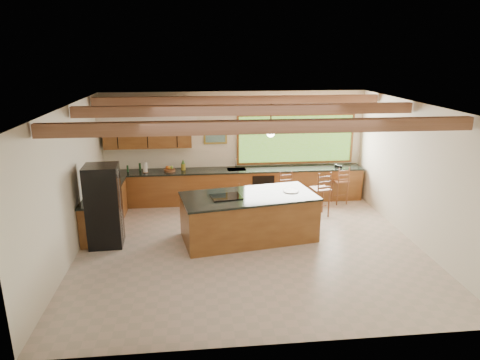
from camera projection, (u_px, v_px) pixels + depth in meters
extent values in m
plane|color=#B8AA98|center=(250.00, 246.00, 9.22)|extent=(7.20, 7.20, 0.00)
cube|color=silver|center=(235.00, 146.00, 11.88)|extent=(7.20, 0.04, 3.00)
cube|color=silver|center=(281.00, 249.00, 5.69)|extent=(7.20, 0.04, 3.00)
cube|color=silver|center=(69.00, 185.00, 8.43)|extent=(0.04, 6.50, 3.00)
cube|color=silver|center=(417.00, 174.00, 9.15)|extent=(0.04, 6.50, 3.00)
cube|color=#A17350|center=(250.00, 106.00, 8.35)|extent=(7.20, 6.50, 0.04)
cube|color=#94624A|center=(263.00, 127.00, 6.87)|extent=(7.10, 0.15, 0.22)
cube|color=#94624A|center=(247.00, 110.00, 8.87)|extent=(7.10, 0.15, 0.22)
cube|color=#94624A|center=(239.00, 100.00, 10.59)|extent=(7.10, 0.15, 0.22)
cube|color=brown|center=(148.00, 135.00, 11.35)|extent=(2.30, 0.35, 0.70)
cube|color=white|center=(146.00, 112.00, 11.11)|extent=(2.60, 0.50, 0.48)
cylinder|color=#FFEABF|center=(119.00, 122.00, 11.11)|extent=(0.10, 0.10, 0.01)
cylinder|color=#FFEABF|center=(174.00, 121.00, 11.25)|extent=(0.10, 0.10, 0.01)
cube|color=#7BAE3E|center=(296.00, 139.00, 11.97)|extent=(3.20, 0.04, 1.30)
cube|color=#AA8E34|center=(215.00, 134.00, 11.70)|extent=(0.64, 0.03, 0.54)
cube|color=#447B59|center=(215.00, 134.00, 11.68)|extent=(0.54, 0.01, 0.44)
cube|color=brown|center=(237.00, 186.00, 11.86)|extent=(7.00, 0.65, 0.88)
cube|color=black|center=(236.00, 170.00, 11.73)|extent=(7.04, 0.69, 0.04)
cube|color=brown|center=(105.00, 210.00, 10.05)|extent=(0.65, 2.35, 0.88)
cube|color=black|center=(103.00, 192.00, 9.92)|extent=(0.69, 2.39, 0.04)
cube|color=black|center=(263.00, 190.00, 11.62)|extent=(0.60, 0.02, 0.78)
cube|color=silver|center=(236.00, 170.00, 11.73)|extent=(0.50, 0.38, 0.03)
cylinder|color=silver|center=(236.00, 162.00, 11.87)|extent=(0.03, 0.03, 0.30)
cylinder|color=silver|center=(236.00, 159.00, 11.74)|extent=(0.03, 0.20, 0.03)
cylinder|color=silver|center=(145.00, 167.00, 11.38)|extent=(0.12, 0.12, 0.28)
cylinder|color=#1C4621|center=(128.00, 169.00, 11.44)|extent=(0.05, 0.05, 0.18)
cylinder|color=#1C4621|center=(140.00, 167.00, 11.60)|extent=(0.06, 0.06, 0.20)
cube|color=black|center=(338.00, 166.00, 11.93)|extent=(0.24, 0.21, 0.09)
cube|color=brown|center=(249.00, 218.00, 9.48)|extent=(3.05, 1.80, 0.97)
cube|color=black|center=(249.00, 196.00, 9.33)|extent=(3.10, 1.85, 0.04)
cube|color=black|center=(226.00, 197.00, 9.19)|extent=(0.72, 0.61, 0.02)
cylinder|color=silver|center=(291.00, 191.00, 9.58)|extent=(0.35, 0.35, 0.02)
cube|color=black|center=(104.00, 206.00, 9.04)|extent=(0.72, 0.71, 1.77)
cube|color=silver|center=(121.00, 205.00, 9.07)|extent=(0.02, 0.05, 1.63)
cube|color=brown|center=(246.00, 197.00, 10.59)|extent=(0.42, 0.42, 0.04)
cylinder|color=brown|center=(241.00, 210.00, 10.53)|extent=(0.03, 0.03, 0.56)
cylinder|color=brown|center=(252.00, 209.00, 10.56)|extent=(0.03, 0.03, 0.56)
cylinder|color=brown|center=(240.00, 206.00, 10.79)|extent=(0.03, 0.03, 0.56)
cylinder|color=brown|center=(250.00, 206.00, 10.81)|extent=(0.03, 0.03, 0.56)
cube|color=brown|center=(283.00, 186.00, 11.07)|extent=(0.46, 0.46, 0.04)
cylinder|color=brown|center=(278.00, 201.00, 11.00)|extent=(0.04, 0.04, 0.65)
cylinder|color=brown|center=(290.00, 201.00, 11.03)|extent=(0.04, 0.04, 0.65)
cylinder|color=brown|center=(276.00, 197.00, 11.30)|extent=(0.04, 0.04, 0.65)
cylinder|color=brown|center=(287.00, 197.00, 11.33)|extent=(0.04, 0.04, 0.65)
cube|color=brown|center=(321.00, 189.00, 10.74)|extent=(0.49, 0.49, 0.04)
cylinder|color=brown|center=(315.00, 205.00, 10.67)|extent=(0.04, 0.04, 0.69)
cylinder|color=brown|center=(328.00, 205.00, 10.70)|extent=(0.04, 0.04, 0.69)
cylinder|color=brown|center=(312.00, 201.00, 10.98)|extent=(0.04, 0.04, 0.69)
cylinder|color=brown|center=(324.00, 200.00, 11.02)|extent=(0.04, 0.04, 0.69)
cube|color=brown|center=(340.00, 181.00, 11.65)|extent=(0.43, 0.43, 0.04)
cylinder|color=brown|center=(336.00, 194.00, 11.59)|extent=(0.04, 0.04, 0.62)
cylinder|color=brown|center=(347.00, 194.00, 11.62)|extent=(0.04, 0.04, 0.62)
cylinder|color=brown|center=(333.00, 191.00, 11.87)|extent=(0.04, 0.04, 0.62)
cylinder|color=brown|center=(343.00, 190.00, 11.90)|extent=(0.04, 0.04, 0.62)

